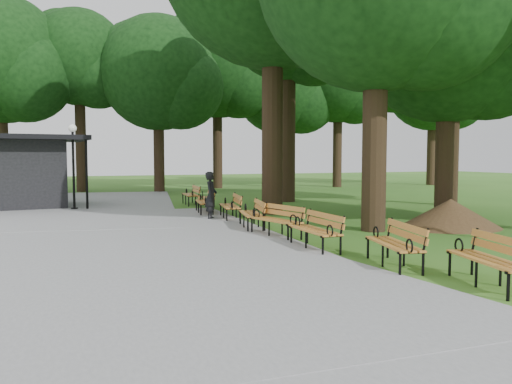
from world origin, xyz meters
name	(u,v)px	position (x,y,z in m)	size (l,w,h in m)	color
ground	(345,257)	(0.00, 0.00, 0.00)	(100.00, 100.00, 0.00)	#31651D
path	(135,245)	(-4.00, 3.00, 0.03)	(12.00, 38.00, 0.06)	gray
person	(211,196)	(-0.79, 7.37, 0.82)	(0.60, 0.39, 1.65)	black
kiosk	(17,172)	(-7.25, 14.12, 1.51)	(4.84, 4.21, 3.03)	black
lamp_post	(73,149)	(-5.07, 12.35, 2.46)	(0.32, 0.32, 3.46)	black
dirt_mound	(450,213)	(5.43, 2.77, 0.44)	(2.69, 2.69, 0.88)	#47301C
bench_1	(489,261)	(0.90, -3.04, 0.44)	(1.90, 0.64, 0.88)	#C2772C
bench_2	(394,244)	(0.40, -1.16, 0.44)	(1.90, 0.64, 0.88)	#C2772C
bench_3	(315,231)	(-0.17, 1.05, 0.44)	(1.90, 0.64, 0.88)	#C2772C
bench_4	(276,220)	(-0.25, 3.11, 0.44)	(1.90, 0.64, 0.88)	#C2772C
bench_5	(251,214)	(-0.32, 4.78, 0.44)	(1.90, 0.64, 0.88)	#C2772C
bench_6	(230,206)	(-0.15, 7.25, 0.44)	(1.90, 0.64, 0.88)	#C2772C
bench_7	(204,202)	(-0.53, 9.16, 0.44)	(1.90, 0.64, 0.88)	#C2772C
bench_8	(204,198)	(-0.07, 10.85, 0.44)	(1.90, 0.64, 0.88)	#C2772C
bench_9	(191,195)	(-0.11, 12.91, 0.44)	(1.90, 0.64, 0.88)	#C2772C
lawn_tree_1	(448,26)	(6.59, 4.38, 6.52)	(6.49, 6.49, 9.80)	black
lawn_tree_4	(288,18)	(4.62, 12.74, 8.68)	(6.12, 6.12, 11.84)	black
lawn_tree_5	(455,51)	(10.59, 8.34, 6.76)	(5.08, 5.08, 9.36)	black
tree_backdrop	(246,64)	(6.23, 22.69, 8.29)	(36.98, 9.77, 16.57)	black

